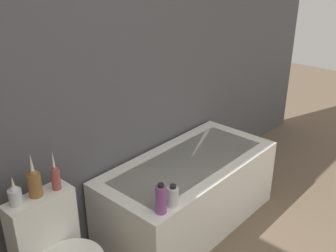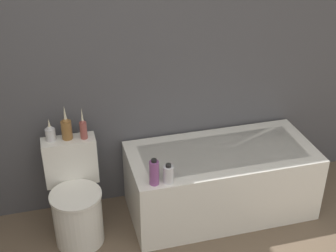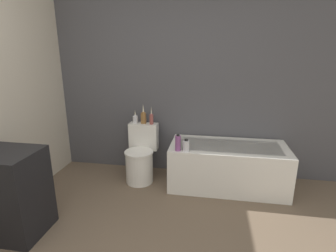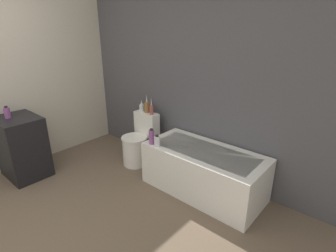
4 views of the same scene
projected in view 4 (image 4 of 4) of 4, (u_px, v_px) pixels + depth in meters
The scene contains 12 objects.
ground_plane at pixel (15, 246), 2.46m from camera, with size 12.00×12.00×0.00m, color brown.
wall_back_tiled at pixel (173, 75), 3.60m from camera, with size 6.40×0.06×2.60m.
wall_left_painted at pixel (11, 76), 3.52m from camera, with size 0.06×6.40×2.60m.
bathtub at pixel (203, 171), 3.19m from camera, with size 1.45×0.68×0.56m.
toilet at pixel (138, 143), 3.87m from camera, with size 0.39×0.52×0.74m.
vanity_counter at pixel (22, 147), 3.51m from camera, with size 0.61×0.48×0.83m.
soap_bottle_glass at pixel (7, 113), 3.32m from camera, with size 0.08×0.08×0.16m.
vase_gold at pixel (142, 107), 3.91m from camera, with size 0.07×0.07×0.18m.
vase_silver at pixel (147, 106), 3.82m from camera, with size 0.08×0.08×0.27m.
vase_bronze at pixel (151, 109), 3.73m from camera, with size 0.05×0.05×0.25m.
shampoo_bottle_tall at pixel (152, 137), 3.23m from camera, with size 0.07×0.07×0.20m.
shampoo_bottle_short at pixel (157, 141), 3.18m from camera, with size 0.07×0.07×0.15m.
Camera 4 is at (2.32, -0.49, 1.94)m, focal length 28.00 mm.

